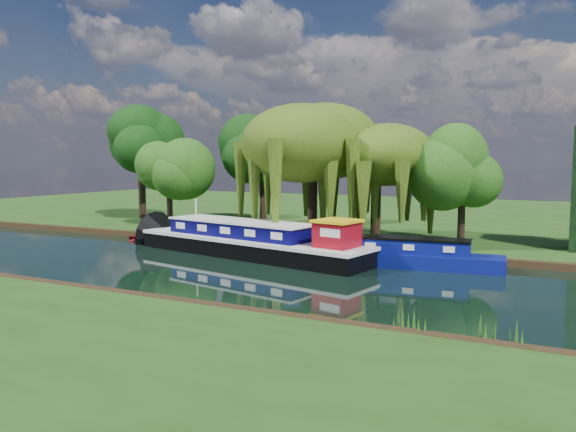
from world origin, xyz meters
The scene contains 14 objects.
ground centered at (0.00, 0.00, 0.00)m, with size 120.00×120.00×0.00m, color black.
far_bank centered at (0.00, 34.00, 0.23)m, with size 120.00×52.00×0.45m, color #213E11.
dutch_barge centered at (-2.63, 4.68, 0.92)m, with size 17.93×7.36×3.69m.
narrowboat centered at (6.53, 5.43, 0.67)m, with size 12.96×3.49×1.87m.
red_dinghy centered at (-13.46, 7.06, 0.00)m, with size 2.12×2.97×0.61m, color maroon.
willow_left centered at (-0.96, 10.63, 7.30)m, with size 7.87×7.87×9.44m.
willow_right centered at (3.57, 11.56, 5.98)m, with size 6.22×6.22×7.57m.
tree_far_left centered at (-15.21, 12.04, 5.54)m, with size 4.60×4.60×7.42m.
tree_far_back centered at (-22.31, 16.69, 7.48)m, with size 6.01×6.01×10.10m.
tree_far_mid centered at (-9.34, 18.20, 6.74)m, with size 5.58×5.58×9.14m.
tree_far_right centered at (9.41, 12.20, 5.35)m, with size 4.34×4.34×7.11m.
lamppost centered at (0.50, 10.50, 2.42)m, with size 0.36×0.36×2.56m.
mooring_posts centered at (-0.50, 8.40, 0.95)m, with size 19.16×0.16×1.00m.
reeds_near centered at (6.87, -7.57, 0.55)m, with size 33.70×1.50×1.10m.
Camera 1 is at (15.76, -26.93, 6.33)m, focal length 35.00 mm.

